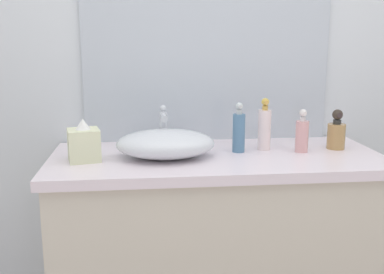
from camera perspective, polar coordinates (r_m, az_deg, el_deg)
The scene contains 10 objects.
bathroom_wall_rear at distance 2.15m, azimuth 3.01°, elevation 11.89°, with size 6.00×0.06×2.60m, color silver.
vanity_counter at distance 2.02m, azimuth 2.99°, elevation -13.86°, with size 1.34×0.58×0.85m.
wall_mirror_panel at distance 2.10m, azimuth 1.98°, elevation 13.54°, with size 1.12×0.01×1.03m, color #B2BCC6.
sink_basin at distance 1.81m, azimuth -3.29°, elevation -0.86°, with size 0.39×0.28×0.11m, color silver.
faucet at distance 1.96m, azimuth -3.55°, elevation 1.57°, with size 0.03×0.13×0.18m.
soap_dispenser at distance 1.91m, azimuth 5.82°, elevation 0.76°, with size 0.05×0.05×0.21m.
lotion_bottle at distance 1.95m, azimuth 13.48°, elevation 0.36°, with size 0.05×0.05×0.18m.
perfume_bottle at distance 2.05m, azimuth 17.45°, elevation 0.47°, with size 0.08×0.08×0.17m.
spray_can at distance 1.96m, azimuth 8.97°, elevation 1.17°, with size 0.05×0.05×0.22m.
tissue_box at distance 1.81m, azimuth -13.26°, elevation -0.72°, with size 0.14×0.14×0.16m.
Camera 1 is at (-0.34, -1.39, 1.31)m, focal length 43.03 mm.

